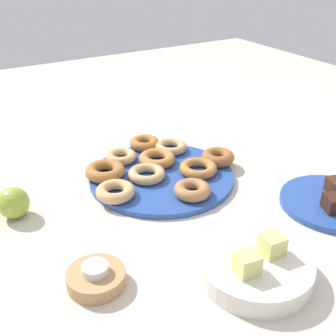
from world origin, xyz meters
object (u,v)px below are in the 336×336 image
object	(u,v)px
donut_2	(198,168)
apple	(13,203)
donut_8	(218,157)
donut_9	(157,159)
donut_0	(145,143)
donut_7	(121,156)
candle_holder	(96,278)
melon_chunk_left	(273,245)
donut_6	(115,191)
fruit_bowl	(255,268)
donut_4	(192,190)
cake_plate	(332,203)
tealight	(95,269)
melon_chunk_right	(247,263)
donut_5	(171,147)
brownie_far	(336,203)
donut_3	(105,171)
donut_plate	(162,176)
donut_1	(146,173)

from	to	relation	value
donut_2	apple	world-z (taller)	apple
donut_8	donut_9	distance (m)	0.15
donut_0	donut_8	size ratio (longest dim) A/B	0.96
donut_0	donut_7	distance (m)	0.10
candle_holder	melon_chunk_left	size ratio (longest dim) A/B	2.75
donut_6	fruit_bowl	xyz separation A→B (m)	(-0.10, 0.34, -0.01)
donut_6	donut_7	xyz separation A→B (m)	(-0.08, -0.15, -0.00)
donut_4	apple	world-z (taller)	apple
cake_plate	candle_holder	xyz separation A→B (m)	(0.53, -0.04, 0.01)
melon_chunk_left	apple	bearing A→B (deg)	-49.14
tealight	melon_chunk_left	bearing A→B (deg)	156.19
candle_holder	melon_chunk_right	xyz separation A→B (m)	(-0.21, 0.14, 0.04)
fruit_bowl	donut_5	bearing A→B (deg)	-104.02
melon_chunk_left	donut_8	bearing A→B (deg)	-113.02
donut_4	brownie_far	world-z (taller)	brownie_far
donut_9	apple	bearing A→B (deg)	5.49
donut_2	donut_5	bearing A→B (deg)	-92.41
donut_9	cake_plate	size ratio (longest dim) A/B	0.41
donut_3	candle_holder	size ratio (longest dim) A/B	0.95
donut_plate	cake_plate	bearing A→B (deg)	131.77
donut_4	tealight	size ratio (longest dim) A/B	1.83
donut_plate	donut_9	world-z (taller)	donut_9
cake_plate	candle_holder	world-z (taller)	candle_holder
donut_7	donut_9	xyz separation A→B (m)	(-0.07, 0.06, 0.00)
donut_0	melon_chunk_left	bearing A→B (deg)	86.24
candle_holder	melon_chunk_right	world-z (taller)	melon_chunk_right
donut_7	brownie_far	bearing A→B (deg)	123.33
candle_holder	fruit_bowl	size ratio (longest dim) A/B	0.51
brownie_far	candle_holder	world-z (taller)	brownie_far
donut_3	donut_7	size ratio (longest dim) A/B	1.21
donut_0	donut_5	size ratio (longest dim) A/B	0.94
donut_3	melon_chunk_left	xyz separation A→B (m)	(-0.12, 0.43, 0.03)
donut_8	cake_plate	world-z (taller)	donut_8
donut_8	melon_chunk_left	world-z (taller)	melon_chunk_left
cake_plate	melon_chunk_right	bearing A→B (deg)	16.86
donut_7	donut_8	bearing A→B (deg)	146.99
donut_plate	cake_plate	distance (m)	0.39
donut_8	melon_chunk_right	distance (m)	0.43
donut_5	apple	xyz separation A→B (m)	(0.43, 0.08, 0.01)
donut_5	tealight	distance (m)	0.50
donut_2	melon_chunk_right	size ratio (longest dim) A/B	2.52
donut_2	donut_8	xyz separation A→B (m)	(-0.07, -0.02, 0.00)
donut_1	donut_9	xyz separation A→B (m)	(-0.06, -0.05, 0.00)
donut_6	donut_8	xyz separation A→B (m)	(-0.29, -0.02, 0.00)
donut_plate	donut_9	size ratio (longest dim) A/B	3.78
donut_2	brownie_far	xyz separation A→B (m)	(-0.15, 0.28, 0.01)
donut_7	brownie_far	xyz separation A→B (m)	(-0.28, 0.43, 0.01)
donut_plate	donut_9	bearing A→B (deg)	-108.34
brownie_far	tealight	world-z (taller)	brownie_far
donut_2	donut_plate	bearing A→B (deg)	-26.23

